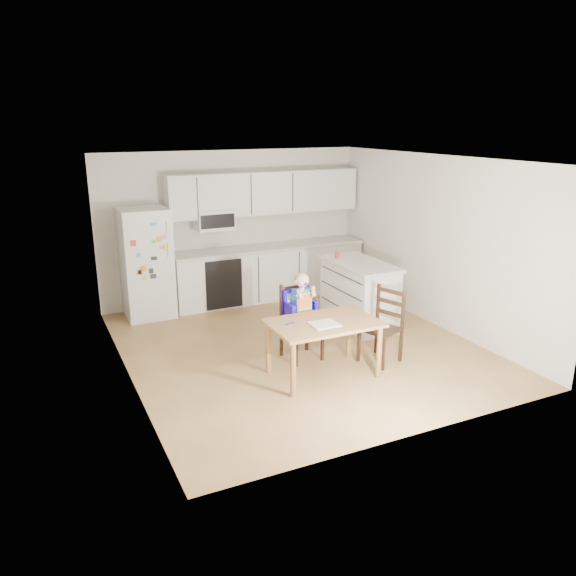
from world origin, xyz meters
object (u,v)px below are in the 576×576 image
at_px(dining_table, 324,329).
at_px(chair_booster, 300,307).
at_px(kitchen_island, 359,293).
at_px(chair_side, 385,320).
at_px(red_cup, 337,255).
at_px(refrigerator, 146,263).

height_order(dining_table, chair_booster, chair_booster).
height_order(kitchen_island, chair_side, kitchen_island).
xyz_separation_m(kitchen_island, chair_booster, (-1.34, -0.70, 0.20)).
relative_size(red_cup, chair_booster, 0.08).
xyz_separation_m(dining_table, chair_side, (0.94, 0.08, -0.06)).
bearing_deg(chair_side, dining_table, -104.73).
xyz_separation_m(red_cup, chair_side, (-0.23, -1.62, -0.48)).
relative_size(red_cup, dining_table, 0.07).
bearing_deg(dining_table, refrigerator, 114.77).
xyz_separation_m(refrigerator, chair_side, (2.36, -3.00, -0.31)).
distance_m(dining_table, chair_booster, 0.62).
distance_m(red_cup, chair_booster, 1.63).
height_order(refrigerator, dining_table, refrigerator).
xyz_separation_m(kitchen_island, red_cup, (-0.17, 0.39, 0.53)).
bearing_deg(red_cup, kitchen_island, -66.74).
bearing_deg(chair_booster, chair_side, -33.70).
distance_m(kitchen_island, dining_table, 1.88).
bearing_deg(red_cup, dining_table, -124.41).
bearing_deg(chair_booster, kitchen_island, 23.63).
bearing_deg(chair_booster, refrigerator, 115.83).
bearing_deg(red_cup, chair_side, -98.02).
xyz_separation_m(refrigerator, red_cup, (2.59, -1.37, 0.16)).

